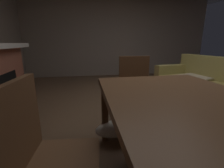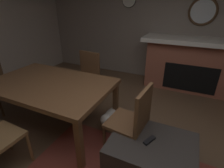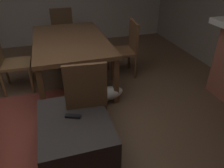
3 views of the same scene
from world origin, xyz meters
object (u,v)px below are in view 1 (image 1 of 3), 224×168
(small_dog, at_px, (119,127))
(ottoman_coffee_table, at_px, (139,98))
(couch, at_px, (214,90))
(dining_chair_south, at_px, (43,152))
(dining_chair_west, at_px, (135,85))
(tv_remote, at_px, (141,86))
(dining_table, at_px, (197,115))

(small_dog, bearing_deg, ottoman_coffee_table, 145.48)
(couch, height_order, small_dog, couch)
(ottoman_coffee_table, bearing_deg, small_dog, -34.52)
(couch, relative_size, dining_chair_south, 2.52)
(ottoman_coffee_table, bearing_deg, dining_chair_west, -32.94)
(dining_chair_south, bearing_deg, ottoman_coffee_table, 143.58)
(dining_chair_west, bearing_deg, tv_remote, 142.99)
(dining_chair_south, distance_m, dining_chair_west, 1.57)
(dining_chair_south, height_order, dining_chair_west, same)
(couch, height_order, dining_table, couch)
(tv_remote, relative_size, dining_chair_south, 0.17)
(couch, height_order, dining_chair_west, dining_chair_west)
(tv_remote, bearing_deg, dining_chair_south, -13.71)
(tv_remote, height_order, dining_table, dining_table)
(dining_table, height_order, dining_chair_south, dining_chair_south)
(dining_table, bearing_deg, ottoman_coffee_table, 173.09)
(dining_table, distance_m, dining_chair_south, 0.95)
(couch, xyz_separation_m, dining_chair_south, (1.46, -2.48, 0.22))
(couch, bearing_deg, dining_chair_west, -82.29)
(dining_table, height_order, small_dog, dining_table)
(dining_table, bearing_deg, couch, 133.60)
(tv_remote, distance_m, small_dog, 0.92)
(dining_table, distance_m, dining_chair_west, 1.27)
(dining_table, relative_size, dining_chair_west, 1.87)
(ottoman_coffee_table, height_order, tv_remote, tv_remote)
(couch, distance_m, dining_chair_south, 2.89)
(ottoman_coffee_table, height_order, dining_chair_south, dining_chair_south)
(couch, relative_size, tv_remote, 14.67)
(tv_remote, bearing_deg, ottoman_coffee_table, -153.32)
(dining_chair_west, xyz_separation_m, small_dog, (0.47, -0.34, -0.36))
(ottoman_coffee_table, distance_m, dining_chair_west, 0.45)
(tv_remote, bearing_deg, couch, 112.11)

